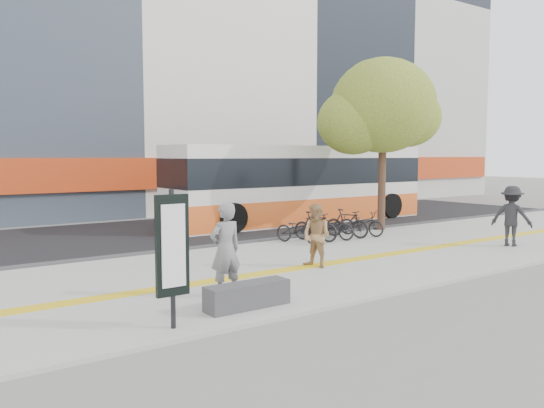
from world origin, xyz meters
TOP-DOWN VIEW (x-y plane):
  - ground at (0.00, 0.00)m, footprint 120.00×120.00m
  - sidewalk at (0.00, 1.50)m, footprint 40.00×7.00m
  - tactile_strip at (0.00, 1.00)m, footprint 40.00×0.45m
  - street at (0.00, 9.00)m, footprint 40.00×8.00m
  - curb at (0.00, 5.00)m, footprint 40.00×0.25m
  - bench at (-2.60, -1.20)m, footprint 1.60×0.45m
  - signboard at (-4.20, -1.51)m, footprint 0.55×0.10m
  - street_tree at (7.18, 4.82)m, footprint 4.40×3.80m
  - bus at (6.48, 8.50)m, footprint 11.74×2.78m
  - bicycle_row at (4.11, 4.00)m, footprint 3.81×1.71m
  - seated_woman at (-2.51, -0.30)m, footprint 0.68×0.45m
  - pedestrian_tan at (0.76, 0.83)m, footprint 0.74×0.86m
  - pedestrian_dark at (7.62, -0.16)m, footprint 1.02×1.33m

SIDE VIEW (x-z plane):
  - ground at x=0.00m, z-range 0.00..0.00m
  - street at x=0.00m, z-range 0.00..0.06m
  - sidewalk at x=0.00m, z-range 0.00..0.08m
  - curb at x=0.00m, z-range 0.00..0.14m
  - tactile_strip at x=0.00m, z-range 0.08..0.09m
  - bench at x=-2.60m, z-range 0.08..0.53m
  - bicycle_row at x=4.11m, z-range 0.05..0.99m
  - pedestrian_tan at x=0.76m, z-range 0.08..1.63m
  - pedestrian_dark at x=7.62m, z-range 0.08..1.89m
  - seated_woman at x=-2.51m, z-range 0.08..1.91m
  - signboard at x=-4.20m, z-range 0.27..2.47m
  - bus at x=6.48m, z-range -0.03..3.09m
  - street_tree at x=7.18m, z-range 1.36..7.67m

